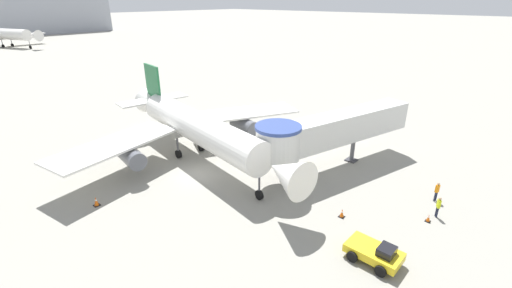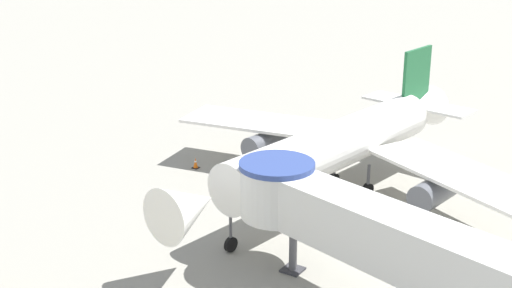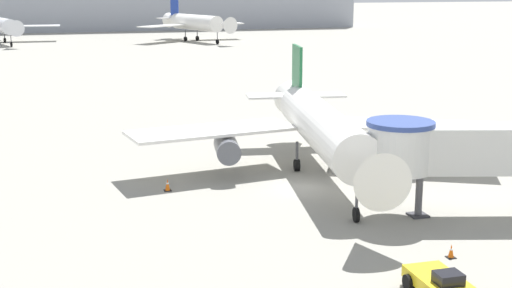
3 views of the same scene
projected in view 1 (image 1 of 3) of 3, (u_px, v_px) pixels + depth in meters
name	position (u px, v px, depth m)	size (l,w,h in m)	color
ground_plane	(198.00, 174.00, 34.00)	(800.00, 800.00, 0.00)	gray
main_airplane	(196.00, 127.00, 35.56)	(28.55, 27.99, 8.76)	white
jet_bridge	(327.00, 131.00, 33.10)	(18.36, 7.59, 5.96)	silver
pushback_tug_yellow	(375.00, 252.00, 22.47)	(2.32, 3.53, 1.48)	yellow
traffic_cone_apron_front	(428.00, 218.00, 26.62)	(0.39, 0.39, 0.65)	black
traffic_cone_near_nose	(342.00, 213.00, 27.16)	(0.45, 0.45, 0.74)	black
traffic_cone_port_wing	(96.00, 201.00, 28.64)	(0.51, 0.51, 0.84)	black
ground_crew_marshaller	(437.00, 190.00, 29.07)	(0.39, 0.30, 1.79)	#1E2338
ground_crew_wing_walker	(438.00, 206.00, 26.91)	(0.40, 0.37, 1.81)	#1E2338
background_jet_blue_tail	(8.00, 34.00, 119.60)	(27.00, 27.25, 10.21)	white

